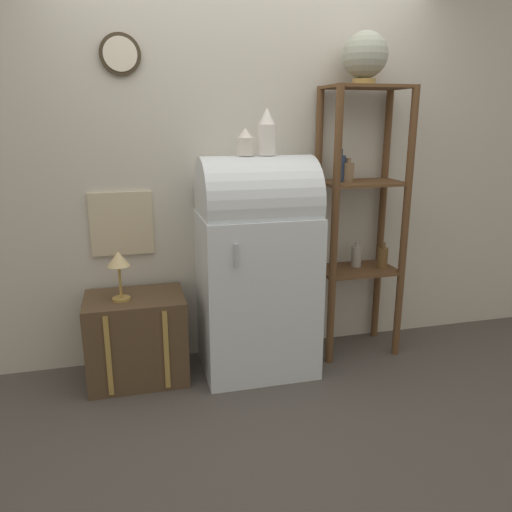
{
  "coord_description": "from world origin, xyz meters",
  "views": [
    {
      "loc": [
        -0.77,
        -2.75,
        1.64
      ],
      "look_at": [
        -0.0,
        0.26,
        0.78
      ],
      "focal_mm": 35.0,
      "sensor_mm": 36.0,
      "label": 1
    }
  ],
  "objects_px": {
    "refrigerator": "(257,263)",
    "vase_left": "(245,143)",
    "suitcase_trunk": "(137,338)",
    "vase_center": "(267,133)",
    "globe": "(365,56)",
    "desk_lamp": "(119,264)"
  },
  "relations": [
    {
      "from": "refrigerator",
      "to": "vase_left",
      "type": "height_order",
      "value": "vase_left"
    },
    {
      "from": "refrigerator",
      "to": "globe",
      "type": "bearing_deg",
      "value": 7.71
    },
    {
      "from": "globe",
      "to": "desk_lamp",
      "type": "xyz_separation_m",
      "value": [
        -1.6,
        -0.11,
        -1.23
      ]
    },
    {
      "from": "desk_lamp",
      "to": "vase_left",
      "type": "bearing_deg",
      "value": 0.3
    },
    {
      "from": "suitcase_trunk",
      "to": "desk_lamp",
      "type": "relative_size",
      "value": 1.99
    },
    {
      "from": "vase_left",
      "to": "suitcase_trunk",
      "type": "bearing_deg",
      "value": 177.02
    },
    {
      "from": "vase_left",
      "to": "vase_center",
      "type": "xyz_separation_m",
      "value": [
        0.14,
        0.01,
        0.06
      ]
    },
    {
      "from": "suitcase_trunk",
      "to": "vase_center",
      "type": "bearing_deg",
      "value": -1.85
    },
    {
      "from": "globe",
      "to": "desk_lamp",
      "type": "bearing_deg",
      "value": -176.13
    },
    {
      "from": "refrigerator",
      "to": "globe",
      "type": "relative_size",
      "value": 4.32
    },
    {
      "from": "vase_center",
      "to": "globe",
      "type": "bearing_deg",
      "value": 8.0
    },
    {
      "from": "vase_left",
      "to": "globe",
      "type": "bearing_deg",
      "value": 7.33
    },
    {
      "from": "refrigerator",
      "to": "desk_lamp",
      "type": "xyz_separation_m",
      "value": [
        -0.86,
        -0.01,
        0.06
      ]
    },
    {
      "from": "refrigerator",
      "to": "vase_center",
      "type": "relative_size",
      "value": 5.02
    },
    {
      "from": "vase_left",
      "to": "vase_center",
      "type": "relative_size",
      "value": 0.58
    },
    {
      "from": "suitcase_trunk",
      "to": "desk_lamp",
      "type": "xyz_separation_m",
      "value": [
        -0.08,
        -0.04,
        0.51
      ]
    },
    {
      "from": "desk_lamp",
      "to": "suitcase_trunk",
      "type": "bearing_deg",
      "value": 28.62
    },
    {
      "from": "desk_lamp",
      "to": "globe",
      "type": "bearing_deg",
      "value": 3.87
    },
    {
      "from": "suitcase_trunk",
      "to": "globe",
      "type": "bearing_deg",
      "value": 2.51
    },
    {
      "from": "refrigerator",
      "to": "vase_left",
      "type": "relative_size",
      "value": 8.66
    },
    {
      "from": "globe",
      "to": "desk_lamp",
      "type": "height_order",
      "value": "globe"
    },
    {
      "from": "refrigerator",
      "to": "vase_center",
      "type": "xyz_separation_m",
      "value": [
        0.07,
        0.01,
        0.82
      ]
    }
  ]
}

